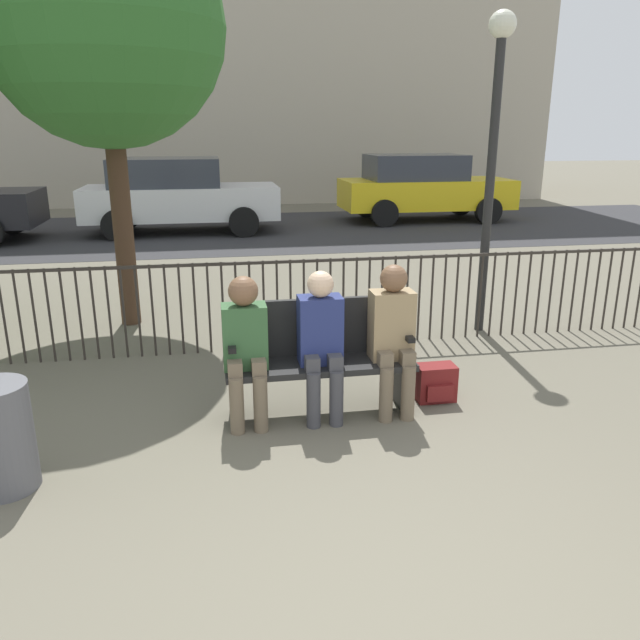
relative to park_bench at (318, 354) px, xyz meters
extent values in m
plane|color=#605B4C|center=(0.00, -2.42, -0.49)|extent=(80.00, 80.00, 0.00)
cube|color=black|center=(0.00, -0.08, -0.06)|extent=(1.51, 0.45, 0.05)
cube|color=black|center=(0.00, 0.12, 0.20)|extent=(1.51, 0.05, 0.47)
cube|color=black|center=(-0.69, -0.08, -0.29)|extent=(0.06, 0.38, 0.40)
cube|color=black|center=(0.69, -0.08, -0.29)|extent=(0.06, 0.38, 0.40)
cube|color=black|center=(-0.69, -0.08, 0.16)|extent=(0.06, 0.38, 0.04)
cube|color=black|center=(0.69, -0.08, 0.16)|extent=(0.06, 0.38, 0.04)
cylinder|color=brown|center=(-0.68, -0.30, -0.26)|extent=(0.11, 0.11, 0.45)
cylinder|color=brown|center=(-0.50, -0.30, -0.26)|extent=(0.11, 0.11, 0.45)
cube|color=brown|center=(-0.68, -0.20, 0.01)|extent=(0.11, 0.20, 0.12)
cube|color=brown|center=(-0.50, -0.20, 0.01)|extent=(0.11, 0.20, 0.12)
cube|color=#335B33|center=(-0.59, -0.08, 0.21)|extent=(0.34, 0.22, 0.50)
sphere|color=brown|center=(-0.59, -0.10, 0.58)|extent=(0.23, 0.23, 0.23)
cylinder|color=#3D3D42|center=(-0.09, -0.30, -0.26)|extent=(0.11, 0.11, 0.45)
cylinder|color=#3D3D42|center=(0.09, -0.30, -0.26)|extent=(0.11, 0.11, 0.45)
cube|color=#3D3D42|center=(-0.09, -0.20, 0.01)|extent=(0.11, 0.20, 0.12)
cube|color=#3D3D42|center=(0.09, -0.20, 0.01)|extent=(0.11, 0.20, 0.12)
cube|color=navy|center=(0.00, -0.08, 0.23)|extent=(0.34, 0.22, 0.54)
sphere|color=beige|center=(0.00, -0.10, 0.61)|extent=(0.21, 0.21, 0.21)
cylinder|color=brown|center=(0.49, -0.30, -0.26)|extent=(0.11, 0.11, 0.45)
cylinder|color=brown|center=(0.67, -0.30, -0.26)|extent=(0.11, 0.11, 0.45)
cube|color=brown|center=(0.49, -0.20, 0.01)|extent=(0.11, 0.20, 0.12)
cube|color=brown|center=(0.67, -0.20, 0.01)|extent=(0.11, 0.20, 0.12)
cube|color=#997F59|center=(0.58, -0.08, 0.24)|extent=(0.34, 0.22, 0.56)
sphere|color=brown|center=(0.58, -0.10, 0.63)|extent=(0.22, 0.22, 0.22)
cube|color=maroon|center=(1.02, 0.02, -0.33)|extent=(0.33, 0.20, 0.31)
cube|color=maroon|center=(1.02, -0.10, -0.38)|extent=(0.23, 0.04, 0.14)
cylinder|color=#2D2823|center=(-2.82, 1.56, -0.01)|extent=(0.02, 0.02, 0.95)
cylinder|color=#2D2823|center=(-2.68, 1.56, -0.01)|extent=(0.02, 0.02, 0.95)
cylinder|color=#2D2823|center=(-2.54, 1.56, -0.01)|extent=(0.02, 0.02, 0.95)
cylinder|color=#2D2823|center=(-2.40, 1.56, -0.01)|extent=(0.02, 0.02, 0.95)
cylinder|color=#2D2823|center=(-2.26, 1.56, -0.01)|extent=(0.02, 0.02, 0.95)
cylinder|color=#2D2823|center=(-2.12, 1.56, -0.01)|extent=(0.02, 0.02, 0.95)
cylinder|color=#2D2823|center=(-1.98, 1.56, -0.01)|extent=(0.02, 0.02, 0.95)
cylinder|color=#2D2823|center=(-1.84, 1.56, -0.01)|extent=(0.02, 0.02, 0.95)
cylinder|color=#2D2823|center=(-1.70, 1.56, -0.01)|extent=(0.02, 0.02, 0.95)
cylinder|color=#2D2823|center=(-1.56, 1.56, -0.01)|extent=(0.02, 0.02, 0.95)
cylinder|color=#2D2823|center=(-1.42, 1.56, -0.01)|extent=(0.02, 0.02, 0.95)
cylinder|color=#2D2823|center=(-1.28, 1.56, -0.01)|extent=(0.02, 0.02, 0.95)
cylinder|color=#2D2823|center=(-1.14, 1.56, -0.01)|extent=(0.02, 0.02, 0.95)
cylinder|color=#2D2823|center=(-1.00, 1.56, -0.01)|extent=(0.02, 0.02, 0.95)
cylinder|color=#2D2823|center=(-0.86, 1.56, -0.01)|extent=(0.02, 0.02, 0.95)
cylinder|color=#2D2823|center=(-0.72, 1.56, -0.01)|extent=(0.02, 0.02, 0.95)
cylinder|color=#2D2823|center=(-0.58, 1.56, -0.01)|extent=(0.02, 0.02, 0.95)
cylinder|color=#2D2823|center=(-0.44, 1.56, -0.01)|extent=(0.02, 0.02, 0.95)
cylinder|color=#2D2823|center=(-0.30, 1.56, -0.01)|extent=(0.02, 0.02, 0.95)
cylinder|color=#2D2823|center=(-0.16, 1.56, -0.01)|extent=(0.02, 0.02, 0.95)
cylinder|color=#2D2823|center=(-0.02, 1.56, -0.01)|extent=(0.02, 0.02, 0.95)
cylinder|color=#2D2823|center=(0.12, 1.56, -0.01)|extent=(0.02, 0.02, 0.95)
cylinder|color=#2D2823|center=(0.26, 1.56, -0.01)|extent=(0.02, 0.02, 0.95)
cylinder|color=#2D2823|center=(0.40, 1.56, -0.01)|extent=(0.02, 0.02, 0.95)
cylinder|color=#2D2823|center=(0.54, 1.56, -0.01)|extent=(0.02, 0.02, 0.95)
cylinder|color=#2D2823|center=(0.68, 1.56, -0.01)|extent=(0.02, 0.02, 0.95)
cylinder|color=#2D2823|center=(0.82, 1.56, -0.01)|extent=(0.02, 0.02, 0.95)
cylinder|color=#2D2823|center=(0.96, 1.56, -0.01)|extent=(0.02, 0.02, 0.95)
cylinder|color=#2D2823|center=(1.10, 1.56, -0.01)|extent=(0.02, 0.02, 0.95)
cylinder|color=#2D2823|center=(1.24, 1.56, -0.01)|extent=(0.02, 0.02, 0.95)
cylinder|color=#2D2823|center=(1.38, 1.56, -0.01)|extent=(0.02, 0.02, 0.95)
cylinder|color=#2D2823|center=(1.52, 1.56, -0.01)|extent=(0.02, 0.02, 0.95)
cylinder|color=#2D2823|center=(1.66, 1.56, -0.01)|extent=(0.02, 0.02, 0.95)
cylinder|color=#2D2823|center=(1.80, 1.56, -0.01)|extent=(0.02, 0.02, 0.95)
cylinder|color=#2D2823|center=(1.94, 1.56, -0.01)|extent=(0.02, 0.02, 0.95)
cylinder|color=#2D2823|center=(2.08, 1.56, -0.01)|extent=(0.02, 0.02, 0.95)
cylinder|color=#2D2823|center=(2.22, 1.56, -0.01)|extent=(0.02, 0.02, 0.95)
cylinder|color=#2D2823|center=(2.36, 1.56, -0.01)|extent=(0.02, 0.02, 0.95)
cylinder|color=#2D2823|center=(2.50, 1.56, -0.01)|extent=(0.02, 0.02, 0.95)
cylinder|color=#2D2823|center=(2.64, 1.56, -0.01)|extent=(0.02, 0.02, 0.95)
cylinder|color=#2D2823|center=(2.78, 1.56, -0.01)|extent=(0.02, 0.02, 0.95)
cylinder|color=#2D2823|center=(2.92, 1.56, -0.01)|extent=(0.02, 0.02, 0.95)
cylinder|color=#2D2823|center=(3.06, 1.56, -0.01)|extent=(0.02, 0.02, 0.95)
cylinder|color=#2D2823|center=(3.20, 1.56, -0.01)|extent=(0.02, 0.02, 0.95)
cylinder|color=#2D2823|center=(3.34, 1.56, -0.01)|extent=(0.02, 0.02, 0.95)
cylinder|color=#2D2823|center=(3.48, 1.56, -0.01)|extent=(0.02, 0.02, 0.95)
cylinder|color=#2D2823|center=(3.62, 1.56, -0.01)|extent=(0.02, 0.02, 0.95)
cylinder|color=#2D2823|center=(3.76, 1.56, -0.01)|extent=(0.02, 0.02, 0.95)
cylinder|color=#2D2823|center=(3.90, 1.56, -0.01)|extent=(0.02, 0.02, 0.95)
cylinder|color=#2D2823|center=(4.04, 1.56, -0.01)|extent=(0.02, 0.02, 0.95)
cube|color=#2D2823|center=(0.00, 1.56, 0.44)|extent=(9.00, 0.03, 0.03)
cylinder|color=#422D1E|center=(-1.79, 2.77, 0.80)|extent=(0.22, 0.22, 2.57)
sphere|color=#2D6628|center=(-1.79, 2.77, 2.78)|extent=(2.54, 2.54, 2.54)
cylinder|color=black|center=(2.20, 1.80, 1.09)|extent=(0.10, 0.10, 3.15)
sphere|color=silver|center=(2.20, 1.80, 2.75)|extent=(0.28, 0.28, 0.28)
cube|color=#2B2B2D|center=(0.00, 9.58, -0.48)|extent=(24.00, 6.00, 0.01)
cube|color=yellow|center=(4.56, 10.46, 0.18)|extent=(4.20, 1.70, 0.70)
cube|color=#2D333D|center=(4.24, 10.46, 0.83)|extent=(2.31, 1.56, 0.60)
cylinder|color=black|center=(5.86, 9.59, -0.17)|extent=(0.64, 0.20, 0.64)
cylinder|color=black|center=(5.86, 11.33, -0.17)|extent=(0.64, 0.20, 0.64)
cylinder|color=black|center=(3.26, 9.59, -0.17)|extent=(0.64, 0.20, 0.64)
cylinder|color=black|center=(3.26, 11.33, -0.17)|extent=(0.64, 0.20, 0.64)
cube|color=silver|center=(-1.39, 9.60, 0.18)|extent=(4.20, 1.70, 0.70)
cube|color=#2D333D|center=(-1.70, 9.60, 0.83)|extent=(2.31, 1.56, 0.60)
cylinder|color=black|center=(-0.09, 8.73, -0.17)|extent=(0.64, 0.20, 0.64)
cylinder|color=black|center=(-0.09, 10.47, -0.17)|extent=(0.64, 0.20, 0.64)
cylinder|color=black|center=(-2.69, 8.73, -0.17)|extent=(0.64, 0.20, 0.64)
cylinder|color=black|center=(-2.69, 10.47, -0.17)|extent=(0.64, 0.20, 0.64)
cylinder|color=black|center=(-5.07, 10.05, -0.17)|extent=(0.64, 0.20, 0.64)
cube|color=#B2A893|center=(0.00, 17.58, 5.58)|extent=(20.00, 6.00, 12.14)
camera|label=1|loc=(-0.81, -4.65, 1.75)|focal=35.00mm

